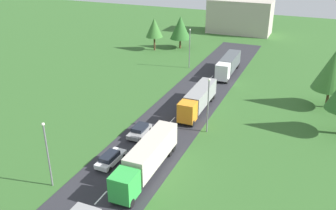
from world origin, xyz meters
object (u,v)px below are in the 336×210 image
(lamppost_third, at_px, (208,103))
(car_third, at_px, (110,158))
(truck_second, at_px, (147,157))
(tree_pine, at_px, (154,28))
(car_fourth, at_px, (140,130))
(distant_building, at_px, (240,17))
(truck_third, at_px, (198,99))
(truck_fourth, at_px, (228,64))
(tree_birch, at_px, (180,28))
(tree_maple, at_px, (333,70))
(lamppost_second, at_px, (47,152))
(lamppost_fourth, at_px, (190,47))

(lamppost_third, bearing_deg, car_third, -123.68)
(truck_second, xyz_separation_m, tree_pine, (-21.39, 48.06, 3.39))
(car_fourth, distance_m, distant_building, 66.77)
(truck_third, distance_m, car_third, 19.42)
(tree_pine, bearing_deg, car_third, -71.14)
(truck_second, bearing_deg, truck_third, 90.41)
(car_fourth, bearing_deg, distant_building, 91.21)
(truck_third, xyz_separation_m, truck_fourth, (0.03, 18.93, 0.05))
(tree_pine, bearing_deg, truck_fourth, -26.03)
(tree_birch, xyz_separation_m, tree_maple, (35.01, -24.05, 1.22))
(car_third, xyz_separation_m, lamppost_second, (-3.77, -6.23, 3.59))
(lamppost_third, xyz_separation_m, tree_maple, (15.44, 15.77, 1.91))
(distant_building, bearing_deg, tree_birch, -113.99)
(truck_third, height_order, lamppost_third, lamppost_third)
(car_fourth, xyz_separation_m, distant_building, (-1.41, 66.64, 3.93))
(car_third, bearing_deg, lamppost_third, 56.32)
(car_third, bearing_deg, lamppost_fourth, 95.65)
(tree_pine, bearing_deg, truck_third, -54.07)
(truck_fourth, relative_size, tree_maple, 1.26)
(truck_second, height_order, distant_building, distant_building)
(truck_third, bearing_deg, car_third, -104.43)
(truck_fourth, height_order, car_third, truck_fourth)
(truck_third, xyz_separation_m, car_third, (-4.83, -18.76, -1.26))
(truck_third, height_order, tree_maple, tree_maple)
(car_third, xyz_separation_m, car_fourth, (-0.00, 7.76, -0.00))
(lamppost_second, relative_size, tree_birch, 0.98)
(truck_second, bearing_deg, lamppost_second, -144.38)
(tree_birch, xyz_separation_m, tree_pine, (-5.17, -4.20, 0.36))
(truck_third, relative_size, car_fourth, 2.75)
(tree_birch, bearing_deg, car_third, -77.86)
(lamppost_second, bearing_deg, tree_maple, 51.39)
(tree_birch, distance_m, tree_pine, 6.68)
(lamppost_fourth, bearing_deg, tree_birch, 118.29)
(car_third, distance_m, tree_birch, 53.67)
(lamppost_second, bearing_deg, truck_second, 35.62)
(car_fourth, bearing_deg, lamppost_second, -105.07)
(truck_second, distance_m, truck_fourth, 37.67)
(car_fourth, height_order, lamppost_fourth, lamppost_fourth)
(car_third, relative_size, tree_pine, 0.59)
(truck_third, height_order, tree_birch, tree_birch)
(truck_third, relative_size, distant_building, 0.69)
(lamppost_third, height_order, distant_building, distant_building)
(tree_maple, height_order, distant_building, tree_maple)
(distant_building, bearing_deg, truck_second, -85.10)
(truck_third, distance_m, lamppost_fourth, 21.67)
(tree_pine, bearing_deg, lamppost_second, -76.89)
(tree_birch, bearing_deg, truck_second, -72.77)
(truck_fourth, distance_m, tree_birch, 21.96)
(truck_second, distance_m, tree_birch, 54.81)
(tree_maple, xyz_separation_m, tree_pine, (-40.18, 19.84, -0.87))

